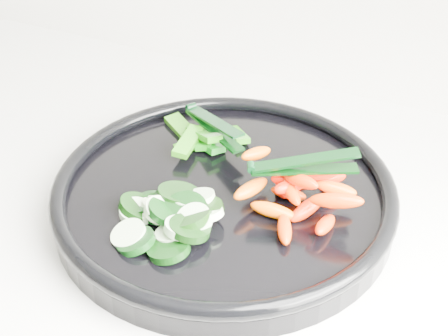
% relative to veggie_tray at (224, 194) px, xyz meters
% --- Properties ---
extents(veggie_tray, '(0.42, 0.42, 0.04)m').
position_rel_veggie_tray_xyz_m(veggie_tray, '(0.00, 0.00, 0.00)').
color(veggie_tray, black).
rests_on(veggie_tray, counter).
extents(cucumber_pile, '(0.13, 0.13, 0.04)m').
position_rel_veggie_tray_xyz_m(cucumber_pile, '(-0.03, -0.07, 0.01)').
color(cucumber_pile, black).
rests_on(cucumber_pile, veggie_tray).
extents(carrot_pile, '(0.15, 0.15, 0.05)m').
position_rel_veggie_tray_xyz_m(carrot_pile, '(0.08, 0.01, 0.02)').
color(carrot_pile, '#FF1900').
rests_on(carrot_pile, veggie_tray).
extents(pepper_pile, '(0.12, 0.11, 0.04)m').
position_rel_veggie_tray_xyz_m(pepper_pile, '(-0.07, 0.08, 0.01)').
color(pepper_pile, '#15710A').
rests_on(pepper_pile, veggie_tray).
extents(tong_carrot, '(0.11, 0.07, 0.02)m').
position_rel_veggie_tray_xyz_m(tong_carrot, '(0.08, 0.01, 0.05)').
color(tong_carrot, black).
rests_on(tong_carrot, carrot_pile).
extents(tong_pepper, '(0.10, 0.07, 0.02)m').
position_rel_veggie_tray_xyz_m(tong_pepper, '(-0.05, 0.08, 0.03)').
color(tong_pepper, black).
rests_on(tong_pepper, pepper_pile).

